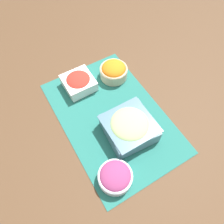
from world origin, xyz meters
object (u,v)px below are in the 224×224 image
cucumber_bowl (129,127)px  onion_bowl (115,177)px  tomato_bowl (79,82)px  carrot_bowl (114,71)px

cucumber_bowl → onion_bowl: cucumber_bowl is taller
cucumber_bowl → tomato_bowl: cucumber_bowl is taller
carrot_bowl → tomato_bowl: bearing=-98.5°
tomato_bowl → carrot_bowl: size_ratio=1.03×
cucumber_bowl → carrot_bowl: cucumber_bowl is taller
carrot_bowl → onion_bowl: bearing=-30.3°
cucumber_bowl → carrot_bowl: size_ratio=1.51×
tomato_bowl → carrot_bowl: 0.15m
cucumber_bowl → tomato_bowl: bearing=-167.7°
tomato_bowl → onion_bowl: (0.40, -0.07, -0.00)m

